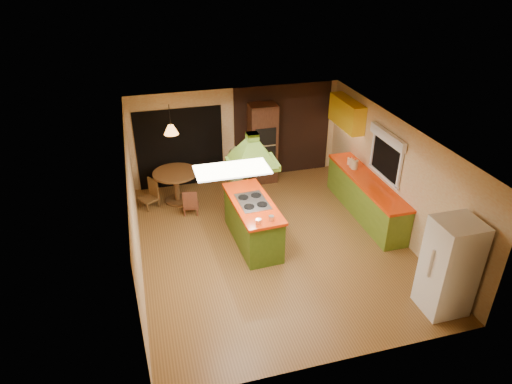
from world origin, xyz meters
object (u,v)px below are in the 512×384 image
object	(u,v)px
dining_table	(176,181)
man	(236,180)
wall_oven	(262,143)
canister_large	(355,164)
kitchen_island	(253,222)
refrigerator	(449,267)

from	to	relation	value
dining_table	man	bearing A→B (deg)	-32.43
dining_table	wall_oven	bearing A→B (deg)	13.56
man	canister_large	bearing A→B (deg)	-178.03
kitchen_island	canister_large	distance (m)	3.00
refrigerator	man	bearing A→B (deg)	123.23
kitchen_island	canister_large	size ratio (longest dim) A/B	8.91
man	refrigerator	size ratio (longest dim) A/B	0.94
kitchen_island	canister_large	world-z (taller)	canister_large
man	wall_oven	distance (m)	1.76
canister_large	kitchen_island	bearing A→B (deg)	-160.47
wall_oven	canister_large	world-z (taller)	wall_oven
kitchen_island	canister_large	xyz separation A→B (m)	(2.79, 0.99, 0.53)
refrigerator	wall_oven	size ratio (longest dim) A/B	0.84
refrigerator	dining_table	size ratio (longest dim) A/B	1.64
refrigerator	wall_oven	bearing A→B (deg)	106.81
wall_oven	dining_table	size ratio (longest dim) A/B	1.96
kitchen_island	canister_large	bearing A→B (deg)	16.47
kitchen_island	refrigerator	size ratio (longest dim) A/B	1.13
refrigerator	wall_oven	distance (m)	5.82
kitchen_island	man	world-z (taller)	man
kitchen_island	wall_oven	distance (m)	2.97
refrigerator	canister_large	size ratio (longest dim) A/B	7.87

